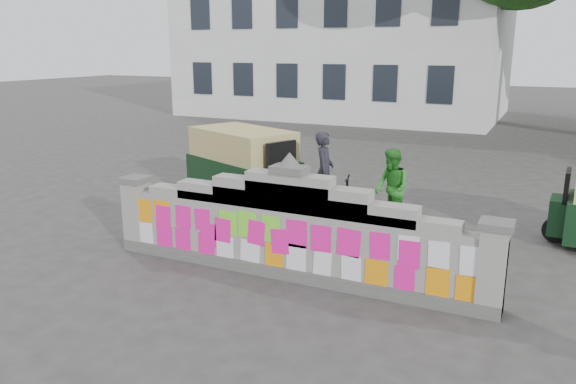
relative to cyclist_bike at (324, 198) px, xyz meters
name	(u,v)px	position (x,y,z in m)	size (l,w,h in m)	color
ground	(289,276)	(0.65, -3.04, -0.48)	(100.00, 100.00, 0.00)	#383533
parapet_wall	(289,232)	(0.65, -3.04, 0.27)	(6.48, 0.44, 2.01)	#4C4C49
building	(347,38)	(-6.35, 18.95, 3.53)	(16.00, 10.00, 8.90)	silver
cyclist_bike	(324,198)	(0.00, 0.00, 0.00)	(0.64, 1.83, 0.96)	black
cyclist_rider	(324,182)	(0.00, 0.00, 0.33)	(0.59, 0.39, 1.63)	#222129
pedestrian	(391,188)	(1.39, 0.19, 0.32)	(0.78, 0.60, 1.60)	#298624
rickshaw_left	(245,165)	(-2.18, 0.51, 0.41)	(3.19, 2.38, 1.72)	black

